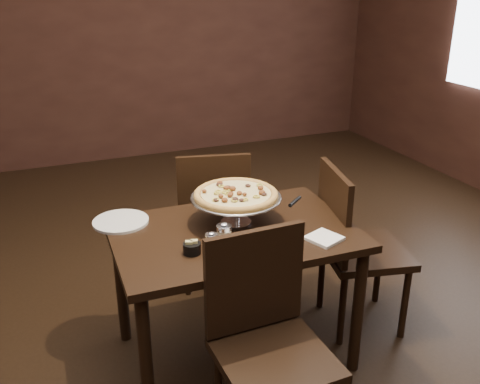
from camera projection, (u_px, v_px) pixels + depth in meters
name	position (u px, v px, depth m)	size (l,w,h in m)	color
room	(233.00, 87.00, 2.20)	(6.04, 7.04, 2.84)	black
dining_table	(234.00, 248.00, 2.56)	(1.15, 0.79, 0.71)	black
pizza_stand	(236.00, 195.00, 2.54)	(0.44, 0.44, 0.18)	silver
parmesan_shaker	(224.00, 236.00, 2.35)	(0.07, 0.07, 0.12)	beige
pepper_flake_shaker	(212.00, 243.00, 2.31)	(0.06, 0.06, 0.10)	maroon
packet_caddy	(192.00, 248.00, 2.31)	(0.08, 0.08, 0.06)	black
napkin_stack	(324.00, 238.00, 2.43)	(0.14, 0.14, 0.01)	white
plate_left	(121.00, 221.00, 2.60)	(0.27, 0.27, 0.01)	silver
plate_near	(254.00, 259.00, 2.26)	(0.22, 0.22, 0.01)	silver
serving_spatula	(295.00, 202.00, 2.48)	(0.15, 0.15, 0.02)	silver
chair_far	(212.00, 213.00, 3.23)	(0.50, 0.50, 0.90)	black
chair_near	(267.00, 336.00, 2.12)	(0.44, 0.44, 0.91)	black
chair_side	(353.00, 243.00, 2.85)	(0.51, 0.51, 0.92)	black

